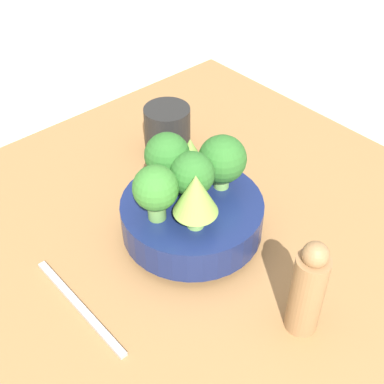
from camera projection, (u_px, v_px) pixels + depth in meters
ground_plane at (211, 244)px, 0.84m from camera, size 6.00×6.00×0.00m
table at (211, 237)px, 0.83m from camera, size 0.83×0.77×0.03m
bowl at (192, 217)px, 0.78m from camera, size 0.21×0.21×0.07m
broccoli_floret_left at (167, 158)px, 0.75m from camera, size 0.07×0.07×0.09m
romanesco_piece_near at (196, 195)px, 0.69m from camera, size 0.06×0.06×0.09m
romanesco_piece_far at (192, 155)px, 0.77m from camera, size 0.05×0.05×0.08m
broccoli_floret_back at (222, 160)px, 0.76m from camera, size 0.07×0.07×0.09m
broccoli_floret_front at (156, 190)px, 0.71m from camera, size 0.06×0.06×0.08m
broccoli_floret_center at (192, 176)px, 0.73m from camera, size 0.06×0.06×0.08m
cup at (167, 130)px, 0.94m from camera, size 0.08×0.08×0.09m
pepper_mill at (308, 289)px, 0.64m from camera, size 0.04×0.04×0.15m
fork at (80, 306)px, 0.70m from camera, size 0.20×0.01×0.01m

